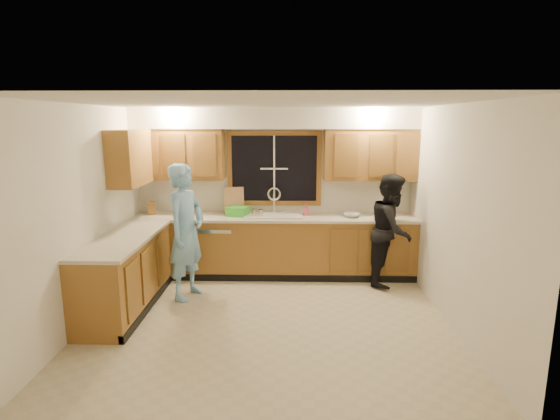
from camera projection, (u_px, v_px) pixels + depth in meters
The scene contains 26 objects.
floor at pixel (269, 321), 5.14m from camera, with size 4.20×4.20×0.00m, color #C0B494.
ceiling at pixel (267, 103), 4.64m from camera, with size 4.20×4.20×0.00m, color white.
wall_back at pixel (274, 191), 6.75m from camera, with size 4.20×4.20×0.00m, color white.
wall_left at pixel (83, 217), 4.94m from camera, with size 3.80×3.80×0.00m, color white.
wall_right at pixel (457, 219), 4.84m from camera, with size 3.80×3.80×0.00m, color white.
base_cabinets_back at pixel (274, 247), 6.62m from camera, with size 4.20×0.60×0.88m, color #9C692D.
base_cabinets_left at pixel (126, 274), 5.44m from camera, with size 0.60×1.90×0.88m, color #9C692D.
countertop_back at pixel (274, 218), 6.51m from camera, with size 4.20×0.63×0.04m, color beige.
countertop_left at pixel (124, 238), 5.35m from camera, with size 0.63×1.90×0.04m, color beige.
upper_cabinets_left at pixel (179, 154), 6.51m from camera, with size 1.35×0.33×0.75m, color #9C692D.
upper_cabinets_right at pixel (370, 155), 6.44m from camera, with size 1.35×0.33×0.75m, color #9C692D.
upper_cabinets_return at pixel (130, 158), 5.92m from camera, with size 0.33×0.90×0.75m, color #9C692D.
soffit at pixel (274, 119), 6.36m from camera, with size 4.20×0.35×0.30m, color white.
window_frame at pixel (274, 169), 6.67m from camera, with size 1.44×0.03×1.14m.
sink at pixel (274, 220), 6.54m from camera, with size 0.86×0.52×0.57m.
dishwasher at pixel (218, 249), 6.64m from camera, with size 0.60×0.56×0.82m, color silver.
stove at pixel (107, 291), 4.88m from camera, with size 0.58×0.75×0.90m, color silver.
man at pixel (186, 232), 5.69m from camera, with size 0.65×0.43×1.79m, color #79B4E4.
woman at pixel (391, 230), 6.20m from camera, with size 0.78×0.60×1.60m, color black.
knife_block at pixel (152, 208), 6.60m from camera, with size 0.11×0.09×0.20m, color brown.
cutting_board at pixel (234, 200), 6.70m from camera, with size 0.30×0.02×0.40m, color tan.
dish_crate at pixel (238, 211), 6.55m from camera, with size 0.29×0.27×0.14m, color green.
soap_bottle at pixel (306, 210), 6.57m from camera, with size 0.08×0.08×0.17m, color #E5577A.
bowl at pixel (352, 215), 6.45m from camera, with size 0.24×0.24×0.06m, color silver.
can_left at pixel (254, 213), 6.43m from camera, with size 0.07×0.07×0.12m, color beige.
can_right at pixel (261, 213), 6.42m from camera, with size 0.07×0.07×0.12m, color beige.
Camera 1 is at (0.25, -4.77, 2.30)m, focal length 28.00 mm.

